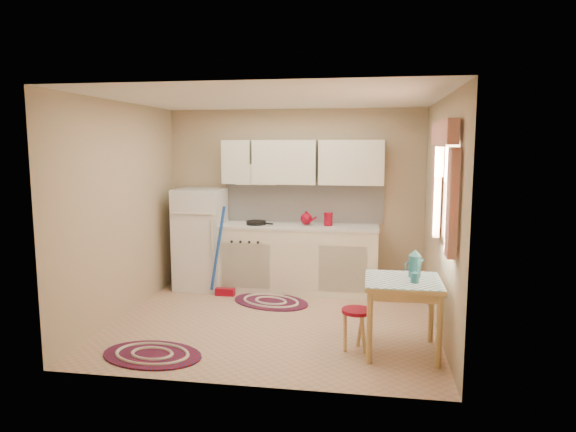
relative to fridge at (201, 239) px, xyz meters
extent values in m
plane|color=tan|center=(1.28, -1.25, -0.70)|extent=(3.60, 3.60, 0.00)
cube|color=silver|center=(1.28, -1.25, 1.80)|extent=(3.60, 3.20, 0.04)
cube|color=tan|center=(1.28, 0.35, 0.55)|extent=(3.60, 0.04, 2.50)
cube|color=tan|center=(1.28, -2.85, 0.55)|extent=(3.60, 0.04, 2.50)
cube|color=tan|center=(-0.52, -1.25, 0.55)|extent=(0.04, 3.20, 2.50)
cube|color=tan|center=(3.08, -1.25, 0.55)|extent=(0.04, 3.20, 2.50)
cube|color=white|center=(1.41, 0.34, 0.50)|extent=(2.25, 0.03, 0.55)
cube|color=#EAE8CC|center=(1.41, 0.19, 1.07)|extent=(2.25, 0.33, 0.60)
cube|color=white|center=(3.06, -1.80, 0.85)|extent=(0.04, 0.85, 0.95)
cube|color=white|center=(0.00, 0.00, 0.00)|extent=(0.65, 0.60, 1.40)
cube|color=#EAE8CC|center=(1.33, 0.05, -0.26)|extent=(2.25, 0.60, 0.88)
cube|color=silver|center=(1.33, 0.05, 0.20)|extent=(2.27, 0.62, 0.04)
cylinder|color=black|center=(0.80, 0.00, 0.24)|extent=(0.35, 0.35, 0.05)
cylinder|color=maroon|center=(1.79, 0.05, 0.30)|extent=(0.13, 0.13, 0.16)
cube|color=tan|center=(2.67, -1.92, -0.34)|extent=(0.72, 0.72, 0.72)
cylinder|color=maroon|center=(2.23, -1.95, -0.49)|extent=(0.38, 0.38, 0.42)
cylinder|color=#286C7B|center=(2.77, -2.02, 0.07)|extent=(0.08, 0.08, 0.10)
camera|label=1|loc=(2.33, -6.80, 1.30)|focal=32.00mm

